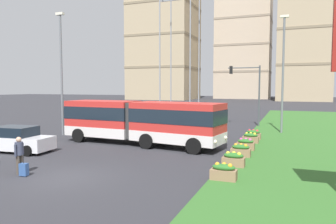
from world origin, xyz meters
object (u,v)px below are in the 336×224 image
at_px(pedestrian_crossing, 19,153).
at_px(flower_planter_4, 251,138).
at_px(articulated_bus, 141,121).
at_px(streetlight_median, 283,70).
at_px(apartment_tower_west, 164,39).
at_px(apartment_tower_centre, 305,16).
at_px(car_black_sedan, 134,118).
at_px(flower_planter_5, 253,134).
at_px(apartment_tower_westcentre, 244,22).
at_px(flower_planter_3, 246,144).
at_px(rolling_suitcase, 24,169).
at_px(flower_planter_1, 234,159).
at_px(streetlight_left, 61,69).
at_px(car_white_van, 17,140).
at_px(flower_planter_0, 224,172).
at_px(flower_planter_2, 241,150).
at_px(traffic_light_far_right, 249,85).

height_order(pedestrian_crossing, flower_planter_4, pedestrian_crossing).
xyz_separation_m(articulated_bus, streetlight_median, (9.07, 9.07, 3.82)).
distance_m(apartment_tower_west, apartment_tower_centre, 42.95).
distance_m(car_black_sedan, flower_planter_5, 13.74).
height_order(car_black_sedan, apartment_tower_centre, apartment_tower_centre).
relative_size(streetlight_median, apartment_tower_westcentre, 0.19).
bearing_deg(apartment_tower_west, flower_planter_3, -64.85).
bearing_deg(flower_planter_4, streetlight_median, 72.50).
height_order(streetlight_median, apartment_tower_centre, apartment_tower_centre).
height_order(rolling_suitcase, apartment_tower_centre, apartment_tower_centre).
xyz_separation_m(flower_planter_5, apartment_tower_centre, (5.77, 77.76, 24.26)).
distance_m(flower_planter_3, flower_planter_4, 2.70).
relative_size(flower_planter_5, apartment_tower_centre, 0.02).
xyz_separation_m(flower_planter_5, streetlight_median, (1.90, 4.33, 5.05)).
height_order(pedestrian_crossing, flower_planter_3, pedestrian_crossing).
bearing_deg(flower_planter_1, flower_planter_5, 90.00).
relative_size(articulated_bus, streetlight_left, 1.19).
xyz_separation_m(car_white_van, flower_planter_0, (13.24, -1.63, -0.33)).
xyz_separation_m(car_black_sedan, flower_planter_2, (12.74, -11.60, -0.33)).
xyz_separation_m(car_black_sedan, flower_planter_4, (12.74, -6.82, -0.33)).
distance_m(traffic_light_far_right, apartment_tower_westcentre, 85.54).
height_order(flower_planter_0, flower_planter_4, same).
xyz_separation_m(rolling_suitcase, flower_planter_1, (8.58, 4.94, 0.11)).
relative_size(articulated_bus, pedestrian_crossing, 6.89).
relative_size(car_black_sedan, flower_planter_1, 4.11).
height_order(apartment_tower_westcentre, apartment_tower_centre, apartment_tower_westcentre).
xyz_separation_m(flower_planter_0, flower_planter_2, (0.00, 4.93, 0.00)).
height_order(car_white_van, rolling_suitcase, car_white_van).
distance_m(car_black_sedan, traffic_light_far_right, 12.35).
bearing_deg(traffic_light_far_right, apartment_tower_west, 118.44).
bearing_deg(car_black_sedan, streetlight_median, -3.09).
bearing_deg(flower_planter_2, apartment_tower_west, 114.57).
distance_m(rolling_suitcase, flower_planter_1, 9.90).
distance_m(car_white_van, streetlight_median, 21.23).
bearing_deg(streetlight_left, flower_planter_4, 5.26).
bearing_deg(rolling_suitcase, flower_planter_4, 54.81).
distance_m(flower_planter_0, streetlight_median, 16.64).
relative_size(car_white_van, streetlight_median, 0.45).
xyz_separation_m(flower_planter_5, apartment_tower_westcentre, (-13.30, 90.27, 26.21)).
bearing_deg(streetlight_left, articulated_bus, -11.56).
xyz_separation_m(car_black_sedan, flower_planter_3, (12.74, -9.52, -0.33)).
xyz_separation_m(flower_planter_1, streetlight_left, (-15.20, 5.82, 5.07)).
relative_size(articulated_bus, streetlight_median, 1.19).
bearing_deg(car_black_sedan, flower_planter_4, -28.14).
height_order(rolling_suitcase, flower_planter_2, rolling_suitcase).
xyz_separation_m(traffic_light_far_right, streetlight_left, (-13.80, -11.69, 1.30)).
height_order(flower_planter_0, apartment_tower_centre, apartment_tower_centre).
bearing_deg(car_white_van, pedestrian_crossing, -42.56).
bearing_deg(car_white_van, flower_planter_0, -7.00).
height_order(streetlight_median, apartment_tower_west, apartment_tower_west).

